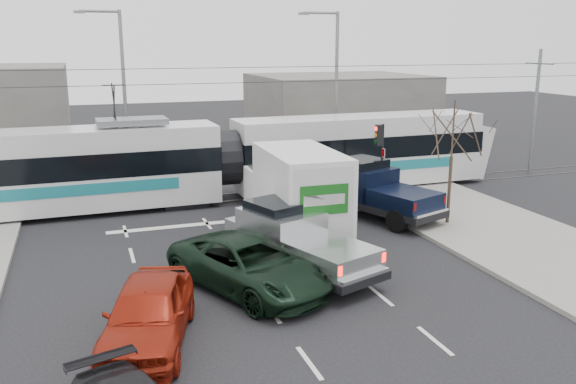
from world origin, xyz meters
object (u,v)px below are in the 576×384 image
object	(u,v)px
street_lamp_near	(333,83)
box_truck	(296,194)
silver_pickup	(294,238)
navy_pickup	(374,189)
street_lamp_far	(120,85)
bare_tree	(453,134)
traffic_signal	(380,146)
green_car	(249,265)
tram	(225,159)
red_car	(148,313)

from	to	relation	value
street_lamp_near	box_truck	world-z (taller)	street_lamp_near
silver_pickup	navy_pickup	world-z (taller)	navy_pickup
street_lamp_far	street_lamp_near	bearing A→B (deg)	-9.87
bare_tree	traffic_signal	size ratio (longest dim) A/B	1.39
traffic_signal	box_truck	bearing A→B (deg)	-146.40
street_lamp_near	green_car	world-z (taller)	street_lamp_near
street_lamp_far	green_car	bearing A→B (deg)	-82.34
traffic_signal	navy_pickup	size ratio (longest dim) A/B	0.59
street_lamp_far	tram	world-z (taller)	street_lamp_far
box_truck	red_car	xyz separation A→B (m)	(-6.28, -6.74, -0.92)
street_lamp_near	silver_pickup	xyz separation A→B (m)	(-7.32, -14.08, -4.03)
silver_pickup	street_lamp_far	bearing A→B (deg)	84.39
red_car	navy_pickup	bearing A→B (deg)	55.78
green_car	bare_tree	bearing A→B (deg)	-3.04
silver_pickup	box_truck	distance (m)	3.31
silver_pickup	box_truck	bearing A→B (deg)	49.10
green_car	red_car	size ratio (longest dim) A/B	1.18
bare_tree	traffic_signal	bearing A→B (deg)	105.76
street_lamp_near	red_car	bearing A→B (deg)	-125.01
box_truck	navy_pickup	size ratio (longest dim) A/B	1.17
traffic_signal	box_truck	size ratio (longest dim) A/B	0.51
traffic_signal	navy_pickup	bearing A→B (deg)	-123.04
street_lamp_far	silver_pickup	bearing A→B (deg)	-75.43
street_lamp_near	box_truck	xyz separation A→B (m)	(-6.18, -11.05, -3.37)
bare_tree	green_car	distance (m)	10.63
navy_pickup	tram	bearing A→B (deg)	117.99
street_lamp_near	box_truck	distance (m)	13.10
street_lamp_far	navy_pickup	size ratio (longest dim) A/B	1.48
traffic_signal	red_car	bearing A→B (deg)	-138.48
bare_tree	tram	distance (m)	10.63
bare_tree	traffic_signal	distance (m)	4.28
street_lamp_near	navy_pickup	distance (m)	10.18
red_car	street_lamp_far	bearing A→B (deg)	103.76
tram	box_truck	distance (m)	6.83
navy_pickup	green_car	xyz separation A→B (m)	(-7.23, -6.11, -0.40)
bare_tree	navy_pickup	world-z (taller)	bare_tree
street_lamp_far	box_truck	bearing A→B (deg)	-67.80
tram	box_truck	xyz separation A→B (m)	(1.17, -6.72, -0.22)
street_lamp_far	traffic_signal	bearing A→B (deg)	-41.72
navy_pickup	street_lamp_far	bearing A→B (deg)	110.48
traffic_signal	street_lamp_far	xyz separation A→B (m)	(-10.66, 9.50, 2.37)
traffic_signal	street_lamp_near	xyz separation A→B (m)	(0.84, 7.50, 2.37)
bare_tree	navy_pickup	bearing A→B (deg)	133.96
navy_pickup	red_car	xyz separation A→B (m)	(-10.51, -8.59, -0.37)
bare_tree	box_truck	xyz separation A→B (m)	(-6.46, 0.45, -2.05)
green_car	traffic_signal	bearing A→B (deg)	18.18
street_lamp_far	navy_pickup	bearing A→B (deg)	-49.50
street_lamp_far	red_car	distance (m)	20.26
traffic_signal	red_car	xyz separation A→B (m)	(-11.61, -10.28, -1.92)
traffic_signal	green_car	bearing A→B (deg)	-136.91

